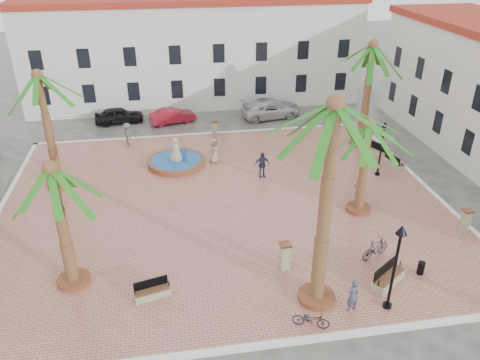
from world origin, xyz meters
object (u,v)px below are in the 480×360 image
(car_white, at_px, (271,110))
(lamppost_e, at_px, (383,139))
(bollard_e, at_px, (465,220))
(palm_nw, at_px, (40,89))
(car_red, at_px, (173,116))
(bollard_n, at_px, (214,128))
(bicycle_a, at_px, (311,319))
(pedestrian_fountain_b, at_px, (262,165))
(pedestrian_north, at_px, (128,134))
(palm_ne, at_px, (372,57))
(pedestrian_east, at_px, (360,192))
(bench_e, at_px, (394,163))
(bicycle_b, at_px, (375,248))
(palm_sw, at_px, (53,185))
(bench_ne, at_px, (377,150))
(palm_s, at_px, (333,129))
(bench_s, at_px, (152,292))
(fountain, at_px, (176,161))
(pedestrian_fountain_a, at_px, (214,151))
(bollard_se, at_px, (285,256))
(palm_e, at_px, (368,137))
(lamppost_s, at_px, (397,253))
(car_black, at_px, (119,115))
(car_silver, at_px, (271,107))
(cyclist_a, at_px, (353,295))
(litter_bin, at_px, (421,268))
(bench_se, at_px, (388,279))

(car_white, bearing_deg, lamppost_e, -168.65)
(bollard_e, bearing_deg, palm_nw, 158.50)
(car_red, bearing_deg, bollard_n, -154.07)
(palm_nw, height_order, car_white, palm_nw)
(palm_nw, xyz_separation_m, bicycle_a, (12.23, -14.19, -5.95))
(pedestrian_fountain_b, bearing_deg, car_red, 111.84)
(pedestrian_north, relative_size, car_white, 0.33)
(palm_ne, relative_size, car_red, 2.03)
(pedestrian_east, relative_size, car_white, 0.33)
(bench_e, bearing_deg, bicycle_b, 139.85)
(palm_nw, xyz_separation_m, palm_sw, (2.24, -9.73, -1.26))
(car_red, bearing_deg, bench_ne, -136.49)
(palm_s, xyz_separation_m, bicycle_a, (-0.74, -1.54, -7.62))
(bench_s, height_order, bollard_e, bollard_e)
(bench_e, height_order, pedestrian_north, pedestrian_north)
(bench_ne, height_order, lamppost_e, lamppost_e)
(fountain, xyz_separation_m, bench_s, (-1.62, -13.22, -0.04))
(palm_s, height_order, pedestrian_fountain_a, palm_s)
(bollard_se, distance_m, car_white, 21.05)
(palm_e, relative_size, bicycle_b, 3.19)
(bollard_e, relative_size, bicycle_a, 0.85)
(lamppost_s, relative_size, car_black, 1.04)
(bicycle_b, height_order, car_red, car_red)
(bench_ne, height_order, pedestrian_fountain_b, pedestrian_fountain_b)
(bench_s, relative_size, pedestrian_fountain_b, 0.97)
(pedestrian_fountain_b, distance_m, car_silver, 12.05)
(cyclist_a, bearing_deg, palm_s, -52.15)
(lamppost_e, distance_m, cyclist_a, 13.44)
(lamppost_e, bearing_deg, palm_e, -126.37)
(bench_e, distance_m, pedestrian_fountain_b, 9.30)
(pedestrian_fountain_a, distance_m, car_black, 11.65)
(litter_bin, height_order, car_black, car_black)
(bollard_e, relative_size, litter_bin, 2.03)
(bench_s, relative_size, bench_se, 0.85)
(bench_se, bearing_deg, bench_ne, 33.32)
(pedestrian_east, bearing_deg, cyclist_a, -9.89)
(bench_s, bearing_deg, car_red, 71.49)
(cyclist_a, distance_m, bicycle_a, 2.14)
(bollard_n, distance_m, bollard_e, 19.39)
(bollard_e, distance_m, pedestrian_fountain_b, 12.38)
(bicycle_b, bearing_deg, bollard_e, -100.60)
(palm_nw, distance_m, palm_ne, 21.73)
(pedestrian_north, bearing_deg, bollard_e, -149.32)
(palm_sw, relative_size, pedestrian_north, 3.72)
(palm_sw, height_order, car_red, palm_sw)
(palm_s, relative_size, bollard_n, 7.43)
(lamppost_e, distance_m, pedestrian_fountain_b, 7.90)
(palm_e, height_order, car_black, palm_e)
(bollard_n, bearing_deg, palm_s, -83.27)
(fountain, height_order, bollard_n, fountain)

